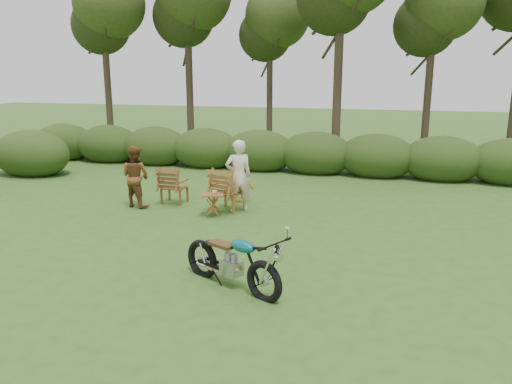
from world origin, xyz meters
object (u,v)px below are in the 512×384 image
(lawn_chair_left, at_px, (175,203))
(side_table, at_px, (213,205))
(cup, at_px, (214,192))
(adult_a, at_px, (239,211))
(lawn_chair_right, at_px, (229,210))
(adult_b, at_px, (137,206))
(motorcycle, at_px, (232,286))
(child, at_px, (240,202))

(lawn_chair_left, bearing_deg, side_table, 148.90)
(side_table, bearing_deg, cup, 2.61)
(side_table, bearing_deg, adult_a, 54.03)
(lawn_chair_right, distance_m, cup, 0.85)
(lawn_chair_left, height_order, adult_a, adult_a)
(cup, distance_m, adult_b, 2.31)
(side_table, bearing_deg, lawn_chair_left, 148.16)
(motorcycle, bearing_deg, side_table, 141.29)
(motorcycle, xyz_separation_m, lawn_chair_left, (-3.14, 4.51, 0.00))
(motorcycle, distance_m, adult_b, 5.53)
(cup, relative_size, adult_b, 0.07)
(lawn_chair_right, xyz_separation_m, child, (0.01, 0.83, 0.00))
(child, bearing_deg, motorcycle, 100.72)
(adult_b, bearing_deg, cup, -174.07)
(adult_a, bearing_deg, cup, 25.49)
(lawn_chair_left, relative_size, adult_a, 0.55)
(lawn_chair_right, xyz_separation_m, cup, (-0.15, -0.59, 0.59))
(side_table, xyz_separation_m, cup, (0.04, 0.00, 0.32))
(lawn_chair_right, bearing_deg, side_table, 87.04)
(motorcycle, xyz_separation_m, cup, (-1.69, 3.63, 0.59))
(motorcycle, height_order, adult_a, adult_a)
(lawn_chair_right, bearing_deg, lawn_chair_left, 5.69)
(adult_a, distance_m, adult_b, 2.63)
(lawn_chair_right, relative_size, adult_a, 0.61)
(adult_b, bearing_deg, motorcycle, 148.10)
(cup, bearing_deg, lawn_chair_left, 149.02)
(cup, bearing_deg, child, 83.32)
(adult_a, height_order, child, adult_a)
(cup, bearing_deg, side_table, -177.39)
(lawn_chair_left, height_order, cup, cup)
(lawn_chair_left, relative_size, side_table, 1.78)
(child, bearing_deg, lawn_chair_left, 12.49)
(motorcycle, relative_size, lawn_chair_left, 2.00)
(side_table, relative_size, child, 0.50)
(lawn_chair_right, relative_size, adult_b, 0.69)
(lawn_chair_left, bearing_deg, cup, 149.76)
(child, bearing_deg, lawn_chair_right, 83.20)
(side_table, bearing_deg, motorcycle, -64.53)
(lawn_chair_left, xyz_separation_m, adult_b, (-0.76, -0.59, 0.00))
(lawn_chair_left, relative_size, adult_b, 0.62)
(adult_a, relative_size, child, 1.62)
(lawn_chair_left, distance_m, side_table, 1.68)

